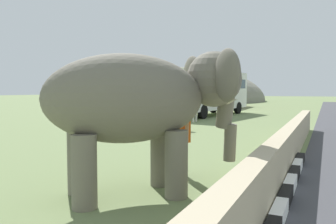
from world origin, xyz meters
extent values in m
cube|color=white|center=(2.80, 3.81, 0.12)|extent=(0.90, 0.20, 0.24)
cube|color=black|center=(3.70, 3.81, 0.12)|extent=(0.90, 0.20, 0.24)
cube|color=white|center=(4.60, 3.81, 0.12)|extent=(0.90, 0.20, 0.24)
cube|color=black|center=(5.50, 3.81, 0.12)|extent=(0.90, 0.20, 0.24)
cube|color=white|center=(6.40, 3.81, 0.12)|extent=(0.90, 0.20, 0.24)
cube|color=black|center=(7.30, 3.81, 0.12)|extent=(0.90, 0.20, 0.24)
cube|color=tan|center=(2.00, 4.11, 0.50)|extent=(28.00, 0.36, 1.00)
cylinder|color=#6B6659|center=(3.81, 6.37, 0.64)|extent=(0.44, 0.44, 1.28)
cylinder|color=#6B6659|center=(3.17, 5.73, 0.64)|extent=(0.44, 0.44, 1.28)
cylinder|color=#6B6659|center=(2.60, 7.56, 0.64)|extent=(0.44, 0.44, 1.28)
cylinder|color=#6B6659|center=(1.96, 6.92, 0.64)|extent=(0.44, 0.44, 1.28)
ellipsoid|color=#6B6659|center=(2.88, 6.65, 1.88)|extent=(3.33, 3.32, 1.70)
sphere|color=#6B6659|center=(4.21, 5.33, 2.26)|extent=(1.16, 1.16, 1.16)
ellipsoid|color=#D84C8C|center=(4.42, 5.13, 2.41)|extent=(0.71, 0.71, 0.44)
ellipsoid|color=#6B6659|center=(4.66, 5.99, 2.31)|extent=(0.80, 0.81, 1.00)
ellipsoid|color=#6B6659|center=(3.56, 4.88, 2.31)|extent=(0.80, 0.81, 1.00)
cylinder|color=#6B6659|center=(4.42, 5.13, 1.71)|extent=(0.62, 0.62, 1.00)
cylinder|color=#6B6659|center=(4.50, 5.05, 0.91)|extent=(0.40, 0.40, 0.81)
cone|color=beige|center=(4.58, 5.37, 1.81)|extent=(0.50, 0.50, 0.22)
cone|color=beige|center=(4.18, 4.97, 1.81)|extent=(0.50, 0.50, 0.22)
cylinder|color=navy|center=(4.82, 6.31, 0.41)|extent=(0.15, 0.15, 0.82)
cylinder|color=navy|center=(4.67, 6.17, 0.41)|extent=(0.15, 0.15, 0.82)
cube|color=#D85919|center=(4.74, 6.24, 1.11)|extent=(0.46, 0.45, 0.58)
cylinder|color=#9E7251|center=(4.94, 6.41, 1.08)|extent=(0.17, 0.17, 0.53)
cylinder|color=#9E7251|center=(4.55, 6.07, 1.08)|extent=(0.17, 0.16, 0.53)
sphere|color=#9E7251|center=(4.74, 6.24, 1.54)|extent=(0.23, 0.23, 0.23)
cube|color=silver|center=(23.29, 11.70, 2.00)|extent=(10.06, 4.02, 3.00)
cube|color=#3F5160|center=(23.29, 11.70, 2.54)|extent=(9.29, 3.93, 0.76)
cylinder|color=black|center=(26.57, 12.34, 0.50)|extent=(1.03, 0.45, 1.00)
cylinder|color=black|center=(26.20, 10.07, 0.50)|extent=(1.03, 0.45, 1.00)
cylinder|color=black|center=(20.38, 13.33, 0.50)|extent=(1.03, 0.45, 1.00)
cylinder|color=black|center=(20.02, 11.06, 0.50)|extent=(1.03, 0.45, 1.00)
cube|color=#B21E1E|center=(36.22, 14.28, 2.00)|extent=(8.57, 2.78, 3.00)
cube|color=#3F5160|center=(36.22, 14.28, 2.54)|extent=(7.90, 2.80, 0.76)
cylinder|color=black|center=(38.90, 15.52, 0.50)|extent=(1.01, 0.33, 1.00)
cylinder|color=black|center=(38.98, 13.23, 0.50)|extent=(1.01, 0.33, 1.00)
cylinder|color=black|center=(33.47, 15.34, 0.50)|extent=(1.01, 0.33, 1.00)
cylinder|color=black|center=(33.54, 13.04, 0.50)|extent=(1.01, 0.33, 1.00)
cylinder|color=tan|center=(12.96, 10.61, 0.33)|extent=(0.12, 0.12, 0.65)
cylinder|color=tan|center=(13.32, 10.64, 0.33)|extent=(0.12, 0.12, 0.65)
cylinder|color=tan|center=(13.02, 9.71, 0.33)|extent=(0.12, 0.12, 0.65)
cylinder|color=tan|center=(13.38, 9.74, 0.33)|extent=(0.12, 0.12, 0.65)
ellipsoid|color=tan|center=(13.17, 10.17, 0.90)|extent=(0.71, 1.54, 0.66)
ellipsoid|color=tan|center=(13.10, 11.10, 1.00)|extent=(0.29, 0.42, 0.32)
cylinder|color=beige|center=(17.51, 11.65, 0.33)|extent=(0.12, 0.12, 0.65)
cylinder|color=beige|center=(17.87, 11.60, 0.33)|extent=(0.12, 0.12, 0.65)
cylinder|color=beige|center=(17.38, 10.76, 0.33)|extent=(0.12, 0.12, 0.65)
cylinder|color=beige|center=(17.74, 10.71, 0.33)|extent=(0.12, 0.12, 0.65)
ellipsoid|color=beige|center=(17.62, 11.18, 0.90)|extent=(0.82, 1.57, 0.66)
ellipsoid|color=beige|center=(17.76, 12.10, 1.00)|extent=(0.32, 0.43, 0.32)
ellipsoid|color=slate|center=(55.00, 26.35, 0.00)|extent=(34.27, 27.42, 12.14)
camera|label=1|loc=(-2.66, 3.18, 2.04)|focal=36.53mm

